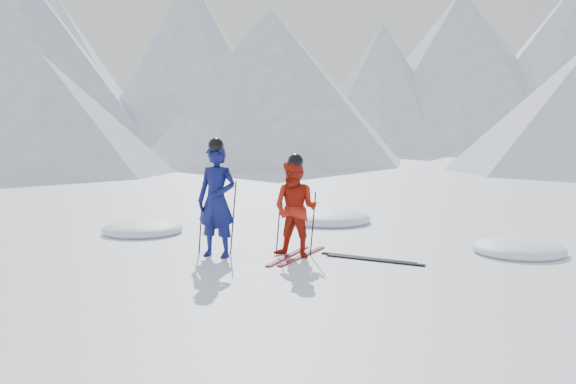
{
  "coord_description": "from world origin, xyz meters",
  "views": [
    {
      "loc": [
        -1.67,
        -9.96,
        2.25
      ],
      "look_at": [
        -2.05,
        0.5,
        1.1
      ],
      "focal_mm": 38.0,
      "sensor_mm": 36.0,
      "label": 1
    }
  ],
  "objects": [
    {
      "name": "ski_loose_b",
      "position": [
        -0.59,
        0.03,
        0.01
      ],
      "size": [
        1.57,
        0.82,
        0.03
      ],
      "primitive_type": "cube",
      "rotation": [
        0.0,
        0.0,
        1.12
      ],
      "color": "black",
      "rests_on": "ground"
    },
    {
      "name": "pole_blue_right",
      "position": [
        -3.01,
        0.54,
        0.64
      ],
      "size": [
        0.13,
        0.08,
        1.29
      ],
      "primitive_type": "cylinder",
      "rotation": [
        -0.04,
        0.08,
        0.0
      ],
      "color": "black",
      "rests_on": "ground"
    },
    {
      "name": "mountain_range",
      "position": [
        5.71,
        35.31,
        6.72
      ],
      "size": [
        106.15,
        62.94,
        15.53
      ],
      "color": "#B2BCD1",
      "rests_on": "ground"
    },
    {
      "name": "pole_red_left",
      "position": [
        -2.22,
        0.56,
        0.55
      ],
      "size": [
        0.11,
        0.09,
        1.11
      ],
      "primitive_type": "cylinder",
      "rotation": [
        0.06,
        0.08,
        0.0
      ],
      "color": "black",
      "rests_on": "ground"
    },
    {
      "name": "pole_blue_left",
      "position": [
        -3.56,
        0.44,
        0.64
      ],
      "size": [
        0.13,
        0.09,
        1.28
      ],
      "primitive_type": "cylinder",
      "rotation": [
        0.05,
        0.08,
        0.0
      ],
      "color": "black",
      "rests_on": "ground"
    },
    {
      "name": "ski_worn_left",
      "position": [
        -2.04,
        0.31,
        0.01
      ],
      "size": [
        0.69,
        1.62,
        0.03
      ],
      "primitive_type": "cube",
      "rotation": [
        0.0,
        0.0,
        -0.36
      ],
      "color": "black",
      "rests_on": "ground"
    },
    {
      "name": "ski_worn_right",
      "position": [
        -1.8,
        0.31,
        0.01
      ],
      "size": [
        0.8,
        1.58,
        0.03
      ],
      "primitive_type": "cube",
      "rotation": [
        0.0,
        0.0,
        -0.43
      ],
      "color": "black",
      "rests_on": "ground"
    },
    {
      "name": "skier_red",
      "position": [
        -1.92,
        0.31,
        0.83
      ],
      "size": [
        0.99,
        0.89,
        1.66
      ],
      "primitive_type": "imported",
      "rotation": [
        0.0,
        0.0,
        -0.4
      ],
      "color": "#AA1D0D",
      "rests_on": "ground"
    },
    {
      "name": "snow_lumps",
      "position": [
        -1.01,
        2.27,
        0.0
      ],
      "size": [
        9.51,
        7.21,
        0.43
      ],
      "color": "white",
      "rests_on": "ground"
    },
    {
      "name": "ground",
      "position": [
        0.0,
        0.0,
        0.0
      ],
      "size": [
        160.0,
        160.0,
        0.0
      ],
      "primitive_type": "plane",
      "color": "white",
      "rests_on": "ground"
    },
    {
      "name": "ski_loose_a",
      "position": [
        -0.69,
        0.18,
        0.01
      ],
      "size": [
        1.55,
        0.87,
        0.03
      ],
      "primitive_type": "cube",
      "rotation": [
        0.0,
        0.0,
        1.09
      ],
      "color": "black",
      "rests_on": "ground"
    },
    {
      "name": "pole_red_right",
      "position": [
        -1.62,
        0.46,
        0.55
      ],
      "size": [
        0.11,
        0.08,
        1.11
      ],
      "primitive_type": "cylinder",
      "rotation": [
        -0.05,
        0.08,
        0.0
      ],
      "color": "black",
      "rests_on": "ground"
    },
    {
      "name": "skier_blue",
      "position": [
        -3.26,
        0.29,
        0.97
      ],
      "size": [
        0.82,
        0.68,
        1.93
      ],
      "primitive_type": "imported",
      "rotation": [
        0.0,
        0.0,
        -0.36
      ],
      "color": "#0E1354",
      "rests_on": "ground"
    }
  ]
}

